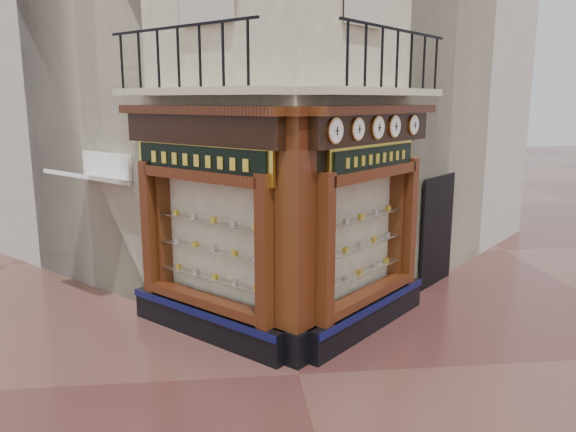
{
  "coord_description": "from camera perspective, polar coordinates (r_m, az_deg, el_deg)",
  "views": [
    {
      "loc": [
        -1.0,
        -7.75,
        4.06
      ],
      "look_at": [
        0.05,
        2.0,
        2.03
      ],
      "focal_mm": 35.0,
      "sensor_mm": 36.0,
      "label": 1
    }
  ],
  "objects": [
    {
      "name": "ground",
      "position": [
        8.81,
        1.12,
        -15.79
      ],
      "size": [
        80.0,
        80.0,
        0.0
      ],
      "primitive_type": "plane",
      "color": "#4A2622",
      "rests_on": "ground"
    },
    {
      "name": "signboard_left",
      "position": [
        9.32,
        -8.98,
        5.62
      ],
      "size": [
        2.29,
        2.29,
        0.61
      ],
      "rotation": [
        0.0,
        0.0,
        2.36
      ],
      "color": "yellow",
      "rests_on": "ground"
    },
    {
      "name": "shopfront_right",
      "position": [
        9.85,
        8.15,
        -0.66
      ],
      "size": [
        2.86,
        2.86,
        3.98
      ],
      "rotation": [
        0.0,
        0.0,
        0.79
      ],
      "color": "black",
      "rests_on": "ground"
    },
    {
      "name": "shopfront_left",
      "position": [
        9.56,
        -8.43,
        -1.05
      ],
      "size": [
        2.86,
        2.86,
        3.98
      ],
      "rotation": [
        0.0,
        0.0,
        2.36
      ],
      "color": "black",
      "rests_on": "ground"
    },
    {
      "name": "clock_b",
      "position": [
        8.92,
        7.1,
        8.75
      ],
      "size": [
        0.29,
        0.29,
        0.36
      ],
      "rotation": [
        0.0,
        0.0,
        0.79
      ],
      "color": "#C78942",
      "rests_on": "ground"
    },
    {
      "name": "neighbour_left",
      "position": [
        16.51,
        -11.73,
        16.45
      ],
      "size": [
        11.31,
        11.31,
        11.0
      ],
      "primitive_type": "cube",
      "rotation": [
        0.0,
        0.0,
        0.79
      ],
      "color": "beige",
      "rests_on": "ground"
    },
    {
      "name": "clock_a",
      "position": [
        8.4,
        4.82,
        8.62
      ],
      "size": [
        0.31,
        0.31,
        0.39
      ],
      "rotation": [
        0.0,
        0.0,
        0.79
      ],
      "color": "#C78942",
      "rests_on": "ground"
    },
    {
      "name": "clock_c",
      "position": [
        9.45,
        9.11,
        8.85
      ],
      "size": [
        0.31,
        0.31,
        0.39
      ],
      "rotation": [
        0.0,
        0.0,
        0.79
      ],
      "color": "#C78942",
      "rests_on": "ground"
    },
    {
      "name": "clock_e",
      "position": [
        10.58,
        12.62,
        9.01
      ],
      "size": [
        0.29,
        0.29,
        0.36
      ],
      "rotation": [
        0.0,
        0.0,
        0.79
      ],
      "color": "#C78942",
      "rests_on": "ground"
    },
    {
      "name": "balcony",
      "position": [
        9.29,
        0.04,
        12.63
      ],
      "size": [
        5.94,
        2.97,
        1.03
      ],
      "color": "beige",
      "rests_on": "ground"
    },
    {
      "name": "corner_pilaster",
      "position": [
        8.58,
        0.75,
        -2.6
      ],
      "size": [
        0.85,
        0.85,
        3.98
      ],
      "rotation": [
        0.0,
        0.0,
        0.79
      ],
      "color": "black",
      "rests_on": "ground"
    },
    {
      "name": "neighbour_right",
      "position": [
        16.81,
        6.06,
        16.53
      ],
      "size": [
        11.31,
        11.31,
        11.0
      ],
      "primitive_type": "cube",
      "rotation": [
        0.0,
        0.0,
        0.79
      ],
      "color": "beige",
      "rests_on": "ground"
    },
    {
      "name": "main_building",
      "position": [
        14.08,
        -2.13,
        19.59
      ],
      "size": [
        11.31,
        11.31,
        12.0
      ],
      "primitive_type": "cube",
      "rotation": [
        0.0,
        0.0,
        0.79
      ],
      "color": "beige",
      "rests_on": "ground"
    },
    {
      "name": "clock_d",
      "position": [
        9.95,
        10.77,
        8.93
      ],
      "size": [
        0.31,
        0.31,
        0.39
      ],
      "rotation": [
        0.0,
        0.0,
        0.79
      ],
      "color": "#C78942",
      "rests_on": "ground"
    },
    {
      "name": "signboard_right",
      "position": [
        9.63,
        8.74,
        5.81
      ],
      "size": [
        1.93,
        1.93,
        0.52
      ],
      "rotation": [
        0.0,
        0.0,
        0.79
      ],
      "color": "yellow",
      "rests_on": "ground"
    },
    {
      "name": "awning",
      "position": [
        12.32,
        -18.91,
        -8.22
      ],
      "size": [
        1.78,
        1.78,
        0.31
      ],
      "primitive_type": null,
      "rotation": [
        0.25,
        0.0,
        2.36
      ],
      "color": "white",
      "rests_on": "ground"
    }
  ]
}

